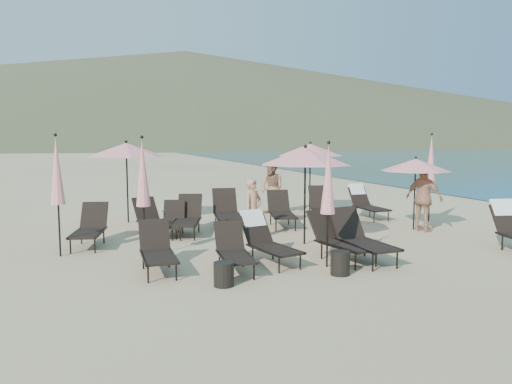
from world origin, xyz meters
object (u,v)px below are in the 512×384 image
object	(u,v)px
lounger_6	(90,227)
beachgoer_b	(272,188)
lounger_7	(173,220)
lounger_13	(281,210)
umbrella_open_1	(416,165)
umbrella_closed_2	(57,171)
lounger_1	(234,250)
lounger_2	(267,239)
lounger_4	(361,238)
umbrella_closed_1	(431,160)
umbrella_open_2	(126,150)
lounger_11	(366,202)
umbrella_closed_0	(328,180)
lounger_0	(157,249)
umbrella_open_0	(305,156)
umbrella_closed_3	(143,173)
umbrella_open_3	(310,150)
beachgoer_c	(424,198)
lounger_12	(154,219)
beachgoer_a	(253,209)
lounger_3	(340,238)
lounger_8	(187,217)
lounger_9	(227,211)
side_table_0	(224,274)
side_table_1	(340,263)
lounger_10	(324,207)

from	to	relation	value
lounger_6	beachgoer_b	xyz separation A→B (m)	(5.73, 2.94, 0.44)
lounger_7	lounger_13	world-z (taller)	lounger_13
umbrella_open_1	umbrella_closed_2	size ratio (longest dim) A/B	0.77
lounger_1	lounger_2	world-z (taller)	lounger_2
lounger_4	umbrella_closed_1	world-z (taller)	umbrella_closed_1
lounger_2	umbrella_open_2	bearing A→B (deg)	99.45
lounger_11	umbrella_open_1	xyz separation A→B (m)	(0.13, -2.22, 1.29)
umbrella_closed_0	umbrella_closed_2	xyz separation A→B (m)	(-4.95, 2.70, 0.11)
umbrella_open_1	lounger_6	bearing A→B (deg)	174.32
lounger_0	umbrella_closed_1	world-z (taller)	umbrella_closed_1
lounger_13	umbrella_open_0	xyz separation A→B (m)	(-0.40, -2.40, 1.63)
lounger_7	umbrella_open_2	size ratio (longest dim) A/B	0.65
umbrella_open_0	umbrella_closed_2	size ratio (longest dim) A/B	0.90
lounger_2	umbrella_closed_3	world-z (taller)	umbrella_closed_3
lounger_11	umbrella_open_2	bearing A→B (deg)	166.97
umbrella_open_3	beachgoer_c	distance (m)	4.48
lounger_12	umbrella_closed_2	bearing A→B (deg)	-159.96
umbrella_closed_1	lounger_12	bearing A→B (deg)	175.27
lounger_1	umbrella_open_2	xyz separation A→B (m)	(-1.36, 6.21, 1.76)
umbrella_open_0	umbrella_open_2	xyz separation A→B (m)	(-3.65, 4.51, 0.07)
beachgoer_a	umbrella_closed_3	bearing A→B (deg)	169.69
lounger_3	lounger_11	bearing A→B (deg)	41.99
lounger_0	lounger_11	xyz separation A→B (m)	(7.16, 4.14, 0.07)
lounger_11	umbrella_open_3	bearing A→B (deg)	127.19
lounger_8	lounger_12	bearing A→B (deg)	-167.28
lounger_1	lounger_9	distance (m)	4.43
umbrella_open_0	lounger_11	bearing A→B (deg)	39.51
lounger_0	umbrella_open_1	world-z (taller)	umbrella_open_1
side_table_0	beachgoer_b	size ratio (longest dim) A/B	0.23
lounger_7	umbrella_open_2	xyz separation A→B (m)	(-0.90, 2.41, 1.76)
lounger_1	beachgoer_b	xyz separation A→B (m)	(3.22, 6.16, 0.49)
umbrella_open_3	umbrella_open_1	bearing A→B (deg)	-70.68
lounger_9	umbrella_closed_1	world-z (taller)	umbrella_closed_1
beachgoer_a	umbrella_open_0	bearing A→B (deg)	-74.00
umbrella_closed_3	side_table_1	size ratio (longest dim) A/B	5.78
umbrella_open_1	umbrella_closed_1	world-z (taller)	umbrella_closed_1
lounger_2	beachgoer_a	distance (m)	2.31
lounger_3	beachgoer_b	world-z (taller)	beachgoer_b
lounger_0	lounger_8	world-z (taller)	lounger_8
lounger_10	side_table_1	size ratio (longest dim) A/B	4.37
umbrella_open_0	beachgoer_c	xyz separation A→B (m)	(3.71, 0.38, -1.19)
umbrella_open_3	lounger_3	bearing A→B (deg)	-110.48
umbrella_open_1	umbrella_open_3	xyz separation A→B (m)	(-1.33, 3.78, 0.33)
lounger_2	lounger_8	xyz separation A→B (m)	(-0.90, 3.44, -0.02)
umbrella_closed_2	lounger_3	bearing A→B (deg)	-22.87
lounger_8	beachgoer_b	distance (m)	4.06
lounger_0	lounger_9	xyz separation A→B (m)	(2.50, 3.83, 0.07)
side_table_1	lounger_1	bearing A→B (deg)	151.67
lounger_0	lounger_12	distance (m)	3.50
lounger_1	lounger_6	bearing A→B (deg)	134.29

